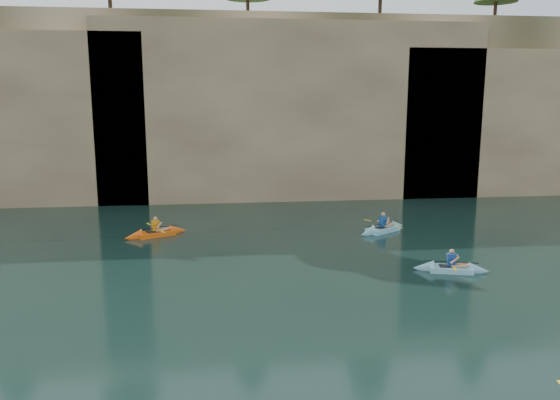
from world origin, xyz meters
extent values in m
plane|color=black|center=(0.00, 0.00, 0.00)|extent=(160.00, 160.00, 0.00)
cube|color=tan|center=(0.00, 30.00, 6.00)|extent=(70.00, 16.00, 12.00)
cube|color=tan|center=(2.00, 22.60, 5.70)|extent=(24.00, 2.40, 11.40)
cube|color=black|center=(-4.00, 21.95, 1.60)|extent=(3.50, 1.00, 3.20)
cube|color=black|center=(10.00, 21.95, 2.25)|extent=(5.00, 1.00, 4.50)
cube|color=#F75D0F|center=(-5.82, 13.70, 0.13)|extent=(2.43, 1.70, 0.26)
cone|color=#F75D0F|center=(-4.83, 14.19, 0.13)|extent=(1.06, 1.00, 0.70)
cone|color=#F75D0F|center=(-6.81, 13.21, 0.13)|extent=(1.06, 1.00, 0.70)
cube|color=black|center=(-5.95, 13.63, 0.23)|extent=(0.69, 0.64, 0.04)
cube|color=orange|center=(-5.82, 13.70, 0.50)|extent=(0.38, 0.33, 0.47)
sphere|color=tan|center=(-5.82, 13.70, 0.84)|extent=(0.20, 0.20, 0.20)
cylinder|color=black|center=(-5.82, 13.70, 0.40)|extent=(1.87, 0.96, 0.04)
cube|color=yellow|center=(-6.23, 14.54, 0.40)|extent=(0.26, 0.41, 0.02)
cube|color=yellow|center=(-5.40, 12.86, 0.40)|extent=(0.26, 0.41, 0.02)
cube|color=#86C4E0|center=(5.73, 6.90, 0.12)|extent=(2.26, 1.27, 0.24)
cone|color=#86C4E0|center=(6.70, 6.62, 0.12)|extent=(0.91, 0.85, 0.66)
cone|color=#86C4E0|center=(4.76, 7.18, 0.12)|extent=(0.91, 0.85, 0.66)
cube|color=black|center=(5.59, 6.94, 0.21)|extent=(0.64, 0.55, 0.04)
cube|color=navy|center=(5.73, 6.90, 0.47)|extent=(0.34, 0.27, 0.44)
sphere|color=tan|center=(5.73, 6.90, 0.79)|extent=(0.19, 0.19, 0.19)
cylinder|color=black|center=(5.73, 6.90, 0.38)|extent=(1.90, 0.58, 0.04)
cube|color=yellow|center=(5.98, 7.75, 0.38)|extent=(0.19, 0.43, 0.02)
cube|color=yellow|center=(5.48, 6.05, 0.38)|extent=(0.19, 0.43, 0.02)
cube|color=#85CADF|center=(5.07, 13.22, 0.13)|extent=(2.44, 1.95, 0.26)
cone|color=#85CADF|center=(6.03, 13.84, 0.13)|extent=(1.11, 1.07, 0.72)
cone|color=#85CADF|center=(4.11, 12.60, 0.13)|extent=(1.11, 1.07, 0.72)
cube|color=black|center=(4.95, 13.14, 0.23)|extent=(0.71, 0.68, 0.04)
cube|color=navy|center=(5.07, 13.22, 0.51)|extent=(0.39, 0.36, 0.48)
sphere|color=tan|center=(5.07, 13.22, 0.86)|extent=(0.20, 0.20, 0.20)
cylinder|color=black|center=(5.07, 13.22, 0.40)|extent=(1.81, 1.19, 0.04)
cube|color=yellow|center=(4.55, 14.03, 0.40)|extent=(0.30, 0.40, 0.02)
cube|color=yellow|center=(5.60, 12.41, 0.40)|extent=(0.30, 0.40, 0.02)
camera|label=1|loc=(-3.02, -11.81, 6.47)|focal=35.00mm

